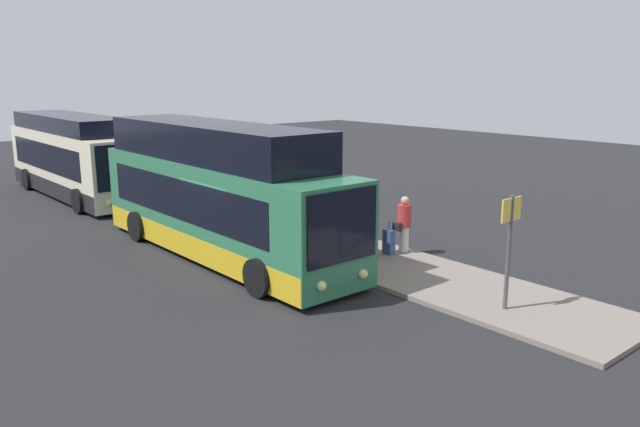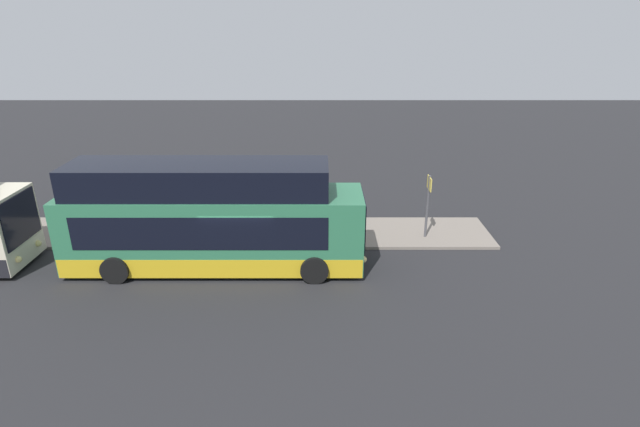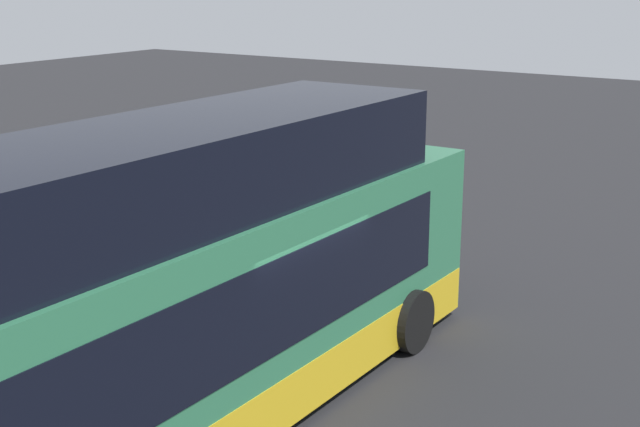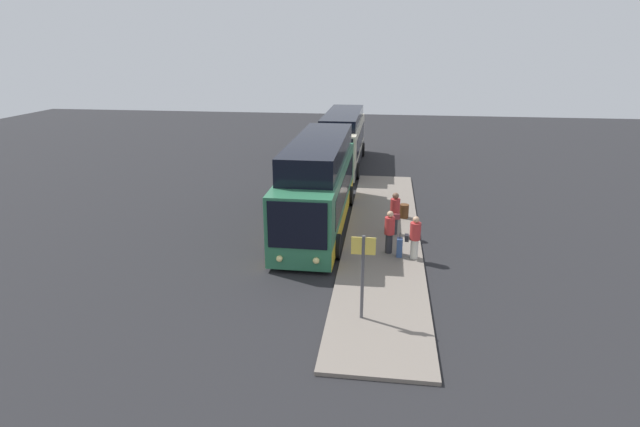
{
  "view_description": "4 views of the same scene",
  "coord_description": "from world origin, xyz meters",
  "px_view_note": "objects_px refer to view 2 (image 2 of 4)",
  "views": [
    {
      "loc": [
        14.69,
        -9.32,
        5.41
      ],
      "look_at": [
        2.82,
        0.79,
        1.88
      ],
      "focal_mm": 35.0,
      "sensor_mm": 36.0,
      "label": 1
    },
    {
      "loc": [
        2.82,
        -16.35,
        8.65
      ],
      "look_at": [
        2.82,
        0.79,
        1.88
      ],
      "focal_mm": 28.0,
      "sensor_mm": 36.0,
      "label": 2
    },
    {
      "loc": [
        -8.75,
        -6.86,
        5.69
      ],
      "look_at": [
        2.82,
        0.79,
        1.88
      ],
      "focal_mm": 50.0,
      "sensor_mm": 36.0,
      "label": 3
    },
    {
      "loc": [
        20.46,
        3.16,
        7.92
      ],
      "look_at": [
        2.82,
        0.79,
        1.88
      ],
      "focal_mm": 28.0,
      "sensor_mm": 36.0,
      "label": 4
    }
  ],
  "objects_px": {
    "passenger_boarding": "(313,202)",
    "suitcase": "(310,217)",
    "passenger_waiting": "(303,209)",
    "sign_post": "(428,198)",
    "trash_bin": "(206,216)",
    "bus_lead": "(211,223)",
    "passenger_with_bags": "(254,205)"
  },
  "relations": [
    {
      "from": "passenger_boarding",
      "to": "trash_bin",
      "type": "distance_m",
      "value": 4.77
    },
    {
      "from": "sign_post",
      "to": "passenger_boarding",
      "type": "bearing_deg",
      "value": 159.63
    },
    {
      "from": "passenger_waiting",
      "to": "trash_bin",
      "type": "distance_m",
      "value": 4.42
    },
    {
      "from": "passenger_boarding",
      "to": "sign_post",
      "type": "relative_size",
      "value": 0.64
    },
    {
      "from": "bus_lead",
      "to": "passenger_with_bags",
      "type": "height_order",
      "value": "bus_lead"
    },
    {
      "from": "bus_lead",
      "to": "sign_post",
      "type": "distance_m",
      "value": 8.64
    },
    {
      "from": "trash_bin",
      "to": "suitcase",
      "type": "bearing_deg",
      "value": -3.63
    },
    {
      "from": "passenger_waiting",
      "to": "sign_post",
      "type": "relative_size",
      "value": 0.65
    },
    {
      "from": "passenger_waiting",
      "to": "bus_lead",
      "type": "bearing_deg",
      "value": -143.51
    },
    {
      "from": "bus_lead",
      "to": "passenger_waiting",
      "type": "distance_m",
      "value": 4.6
    },
    {
      "from": "bus_lead",
      "to": "suitcase",
      "type": "xyz_separation_m",
      "value": [
        3.5,
        3.64,
        -1.25
      ]
    },
    {
      "from": "passenger_boarding",
      "to": "sign_post",
      "type": "height_order",
      "value": "sign_post"
    },
    {
      "from": "passenger_waiting",
      "to": "passenger_boarding",
      "type": "bearing_deg",
      "value": 58.0
    },
    {
      "from": "passenger_waiting",
      "to": "suitcase",
      "type": "distance_m",
      "value": 0.76
    },
    {
      "from": "bus_lead",
      "to": "sign_post",
      "type": "height_order",
      "value": "bus_lead"
    },
    {
      "from": "passenger_with_bags",
      "to": "sign_post",
      "type": "bearing_deg",
      "value": 69.0
    },
    {
      "from": "suitcase",
      "to": "trash_bin",
      "type": "distance_m",
      "value": 4.64
    },
    {
      "from": "passenger_waiting",
      "to": "suitcase",
      "type": "bearing_deg",
      "value": 43.87
    },
    {
      "from": "suitcase",
      "to": "sign_post",
      "type": "height_order",
      "value": "sign_post"
    },
    {
      "from": "bus_lead",
      "to": "suitcase",
      "type": "relative_size",
      "value": 10.97
    },
    {
      "from": "trash_bin",
      "to": "passenger_waiting",
      "type": "bearing_deg",
      "value": -9.2
    },
    {
      "from": "suitcase",
      "to": "trash_bin",
      "type": "relative_size",
      "value": 1.51
    },
    {
      "from": "trash_bin",
      "to": "passenger_with_bags",
      "type": "bearing_deg",
      "value": -12.01
    },
    {
      "from": "bus_lead",
      "to": "passenger_waiting",
      "type": "xyz_separation_m",
      "value": [
        3.19,
        3.24,
        -0.7
      ]
    },
    {
      "from": "passenger_boarding",
      "to": "suitcase",
      "type": "xyz_separation_m",
      "value": [
        -0.1,
        -0.54,
        -0.53
      ]
    },
    {
      "from": "bus_lead",
      "to": "passenger_waiting",
      "type": "relative_size",
      "value": 6.24
    },
    {
      "from": "bus_lead",
      "to": "trash_bin",
      "type": "relative_size",
      "value": 16.59
    },
    {
      "from": "passenger_boarding",
      "to": "suitcase",
      "type": "distance_m",
      "value": 0.76
    },
    {
      "from": "passenger_boarding",
      "to": "passenger_waiting",
      "type": "relative_size",
      "value": 0.98
    },
    {
      "from": "sign_post",
      "to": "trash_bin",
      "type": "height_order",
      "value": "sign_post"
    },
    {
      "from": "passenger_waiting",
      "to": "suitcase",
      "type": "relative_size",
      "value": 1.76
    },
    {
      "from": "suitcase",
      "to": "passenger_with_bags",
      "type": "bearing_deg",
      "value": -175.69
    }
  ]
}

